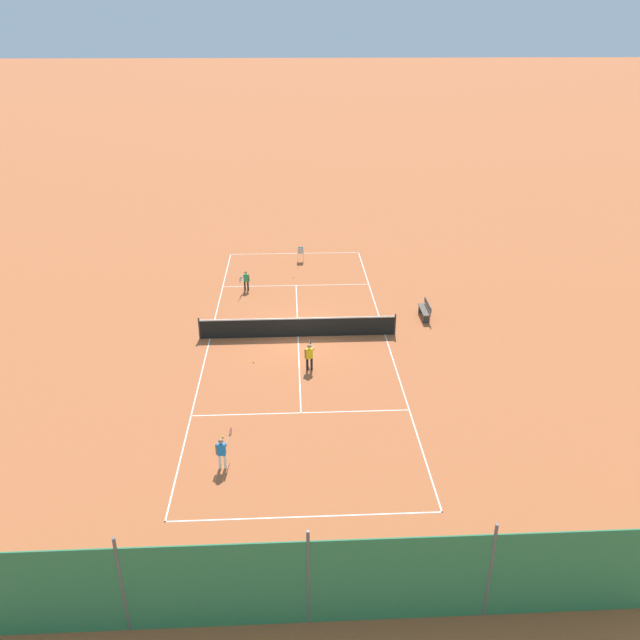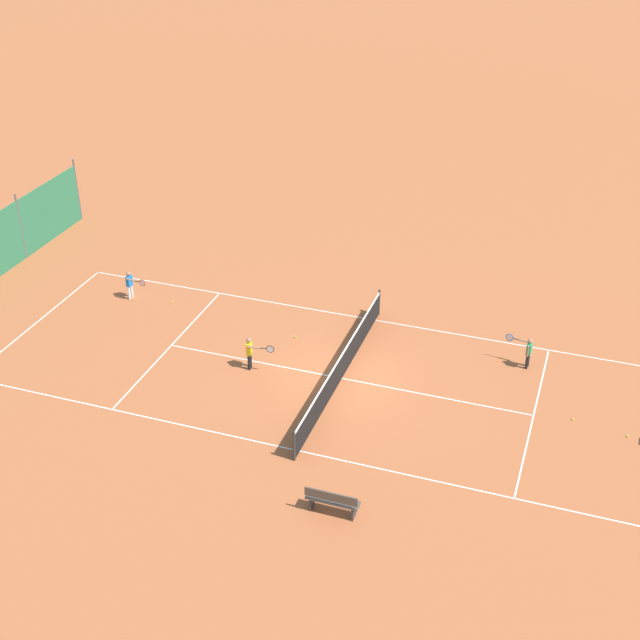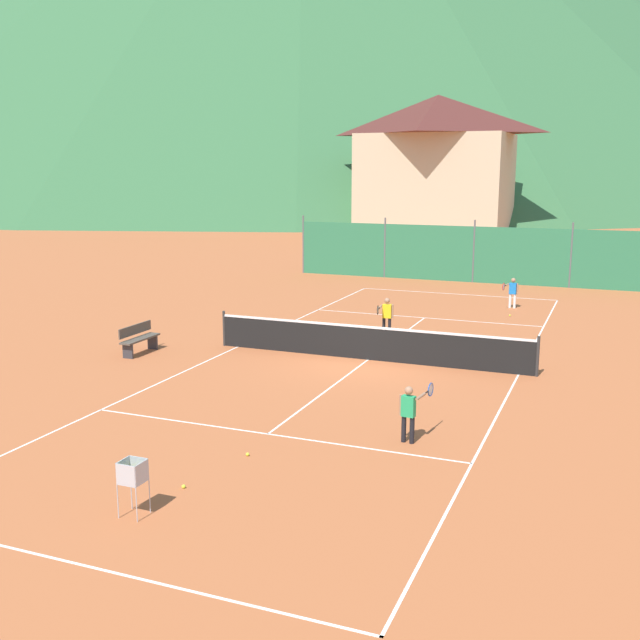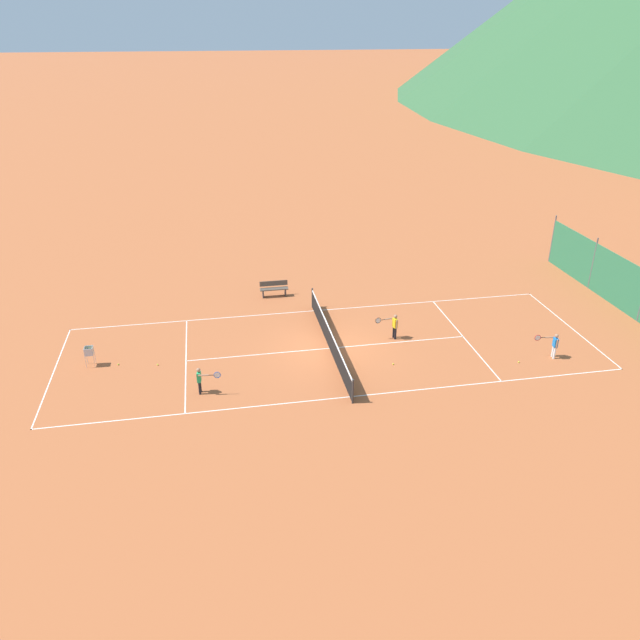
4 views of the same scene
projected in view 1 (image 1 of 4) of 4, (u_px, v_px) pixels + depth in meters
The scene contains 13 objects.
ground_plane at pixel (298, 337), 29.18m from camera, with size 600.00×600.00×0.00m, color #B25B33.
court_line_markings at pixel (298, 336), 29.18m from camera, with size 8.25×23.85×0.01m.
tennis_net at pixel (298, 327), 28.97m from camera, with size 9.18×0.08×1.06m.
windscreen_fence_far at pixel (308, 583), 14.61m from camera, with size 17.28×0.08×2.90m.
player_far_service at pixel (309, 355), 26.08m from camera, with size 0.41×1.04×1.21m.
player_near_service at pixel (222, 450), 20.22m from camera, with size 0.47×0.96×1.16m.
player_near_baseline at pixel (246, 279), 33.98m from camera, with size 0.48×0.95×1.14m.
tennis_ball_mid_court at pixel (298, 267), 37.55m from camera, with size 0.07×0.07×0.07m, color #CCE033.
tennis_ball_alley_right at pixel (223, 437), 21.97m from camera, with size 0.07×0.07×0.07m, color #CCE033.
tennis_ball_near_corner at pixel (293, 277), 36.03m from camera, with size 0.07×0.07×0.07m, color #CCE033.
tennis_ball_by_net_left at pixel (254, 362), 26.90m from camera, with size 0.07×0.07×0.07m, color #CCE033.
ball_hopper at pixel (301, 251), 38.31m from camera, with size 0.36×0.36×0.89m.
courtside_bench at pixel (425, 310), 30.88m from camera, with size 0.36×1.50×0.84m.
Camera 1 is at (0.25, 26.10, 13.10)m, focal length 35.00 mm.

